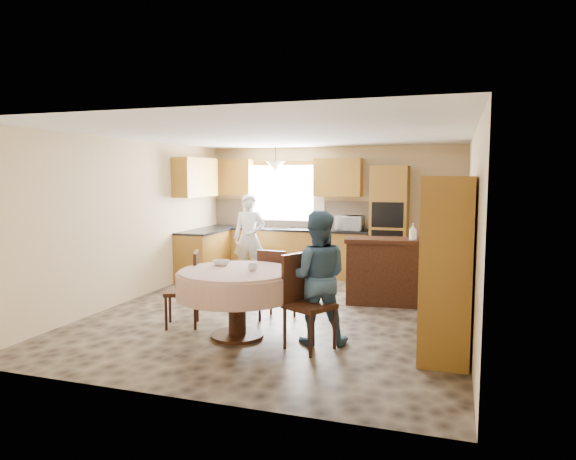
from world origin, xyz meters
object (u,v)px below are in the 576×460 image
at_px(oven_tower, 389,224).
at_px(chair_left, 188,285).
at_px(chair_back, 275,281).
at_px(chair_right, 304,296).
at_px(person_sink, 249,238).
at_px(cupboard, 446,267).
at_px(dining_table, 237,285).
at_px(person_dining, 317,277).
at_px(sideboard, 389,273).

height_order(oven_tower, chair_left, oven_tower).
height_order(chair_back, chair_right, chair_right).
bearing_deg(person_sink, oven_tower, 5.42).
relative_size(oven_tower, cupboard, 1.10).
xyz_separation_m(chair_back, chair_right, (0.68, -0.92, 0.05)).
bearing_deg(oven_tower, person_sink, -161.79).
bearing_deg(chair_right, dining_table, 110.35).
bearing_deg(oven_tower, chair_left, -119.51).
height_order(dining_table, chair_left, chair_left).
relative_size(oven_tower, dining_table, 1.48).
xyz_separation_m(chair_left, person_dining, (1.75, -0.13, 0.24)).
height_order(chair_right, person_dining, person_dining).
height_order(dining_table, person_sink, person_sink).
relative_size(dining_table, person_dining, 0.93).
xyz_separation_m(cupboard, chair_back, (-2.19, 0.70, -0.43)).
relative_size(sideboard, chair_back, 1.36).
xyz_separation_m(person_sink, person_dining, (2.10, -3.05, -0.03)).
bearing_deg(chair_right, sideboard, 11.42).
distance_m(chair_back, chair_right, 1.14).
bearing_deg(dining_table, oven_tower, 71.65).
height_order(chair_back, person_sink, person_sink).
relative_size(chair_back, chair_right, 0.91).
height_order(chair_left, chair_back, chair_left).
xyz_separation_m(chair_right, person_dining, (0.09, 0.21, 0.18)).
height_order(cupboard, chair_back, cupboard).
relative_size(person_sink, person_dining, 1.04).
bearing_deg(person_sink, chair_back, -73.16).
xyz_separation_m(dining_table, person_sink, (-1.14, 3.15, 0.16)).
height_order(cupboard, person_dining, cupboard).
bearing_deg(cupboard, chair_back, 162.33).
height_order(oven_tower, person_dining, oven_tower).
relative_size(cupboard, person_dining, 1.25).
distance_m(sideboard, dining_table, 2.69).
bearing_deg(dining_table, cupboard, 2.76).
relative_size(cupboard, person_sink, 1.21).
bearing_deg(chair_left, person_sink, 163.32).
distance_m(cupboard, chair_left, 3.20).
bearing_deg(person_sink, cupboard, -53.57).
bearing_deg(chair_right, person_sink, 59.00).
height_order(sideboard, person_sink, person_sink).
bearing_deg(sideboard, person_sink, 153.98).
bearing_deg(dining_table, chair_right, -7.01).
bearing_deg(person_sink, dining_table, -82.95).
xyz_separation_m(oven_tower, chair_left, (-2.10, -3.72, -0.52)).
bearing_deg(chair_right, chair_back, 63.72).
height_order(chair_left, person_dining, person_dining).
xyz_separation_m(oven_tower, chair_back, (-1.12, -3.14, -0.53)).
bearing_deg(person_sink, chair_right, -71.16).
bearing_deg(chair_back, person_dining, 142.10).
bearing_deg(chair_back, sideboard, -128.94).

